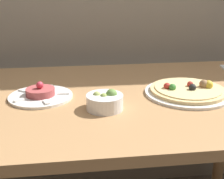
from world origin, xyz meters
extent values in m
cube|color=#AD7F51|center=(0.00, 0.43, 0.77)|extent=(1.37, 0.87, 0.03)
cylinder|color=#AD7F51|center=(0.62, 0.81, 0.38)|extent=(0.06, 0.06, 0.75)
cylinder|color=white|center=(0.23, 0.41, 0.79)|extent=(0.32, 0.32, 0.01)
cylinder|color=#E5C17F|center=(0.23, 0.41, 0.80)|extent=(0.28, 0.28, 0.01)
cylinder|color=beige|center=(0.23, 0.41, 0.81)|extent=(0.25, 0.25, 0.00)
sphere|color=#387F33|center=(0.17, 0.40, 0.82)|extent=(0.03, 0.03, 0.03)
sphere|color=#B22D23|center=(0.15, 0.41, 0.82)|extent=(0.03, 0.03, 0.03)
sphere|color=#997047|center=(0.30, 0.41, 0.82)|extent=(0.04, 0.04, 0.04)
sphere|color=#B22D23|center=(0.25, 0.42, 0.82)|extent=(0.02, 0.02, 0.02)
sphere|color=black|center=(0.24, 0.38, 0.82)|extent=(0.03, 0.03, 0.03)
sphere|color=gold|center=(0.31, 0.40, 0.82)|extent=(0.03, 0.03, 0.03)
cylinder|color=white|center=(-0.31, 0.44, 0.79)|extent=(0.23, 0.23, 0.01)
cylinder|color=#A84747|center=(-0.31, 0.44, 0.81)|extent=(0.10, 0.10, 0.03)
sphere|color=#E0384C|center=(-0.31, 0.44, 0.83)|extent=(0.03, 0.03, 0.03)
cube|color=white|center=(-0.23, 0.44, 0.80)|extent=(0.04, 0.02, 0.01)
cube|color=white|center=(-0.29, 0.52, 0.80)|extent=(0.03, 0.04, 0.01)
cube|color=white|center=(-0.38, 0.49, 0.80)|extent=(0.04, 0.04, 0.01)
cube|color=white|center=(-0.38, 0.39, 0.80)|extent=(0.04, 0.04, 0.01)
cube|color=white|center=(-0.29, 0.36, 0.80)|extent=(0.03, 0.04, 0.01)
cylinder|color=white|center=(-0.09, 0.30, 0.81)|extent=(0.12, 0.12, 0.05)
sphere|color=#8EA34C|center=(-0.10, 0.30, 0.83)|extent=(0.02, 0.02, 0.02)
sphere|color=#668E42|center=(-0.07, 0.31, 0.83)|extent=(0.04, 0.04, 0.04)
sphere|color=#A3B25B|center=(-0.12, 0.31, 0.83)|extent=(0.03, 0.03, 0.03)
camera|label=1|loc=(-0.19, -0.65, 1.20)|focal=50.00mm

